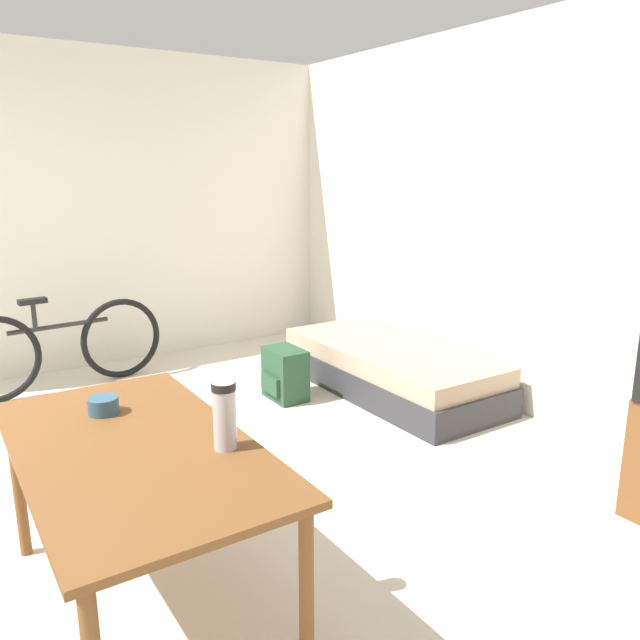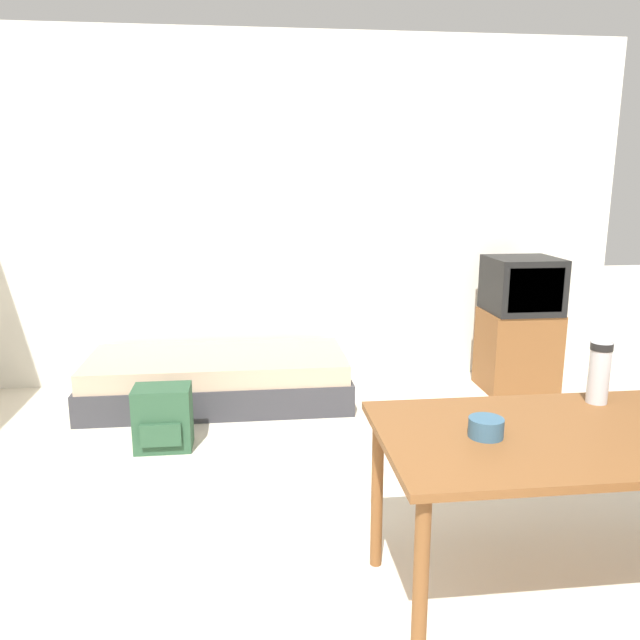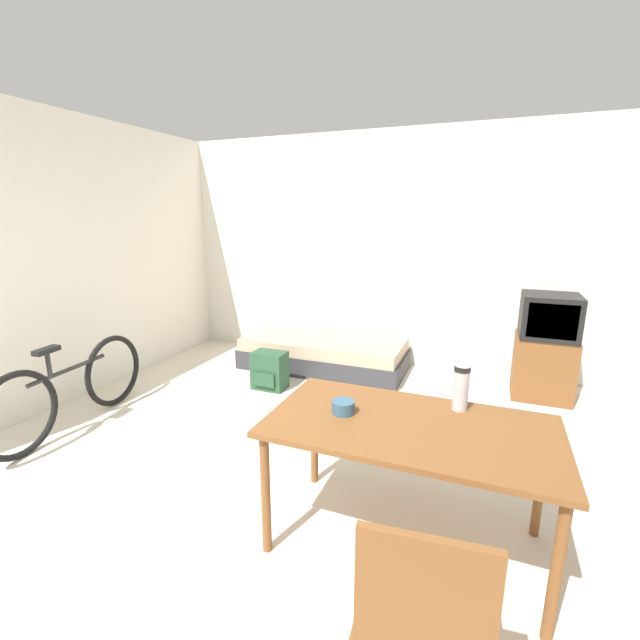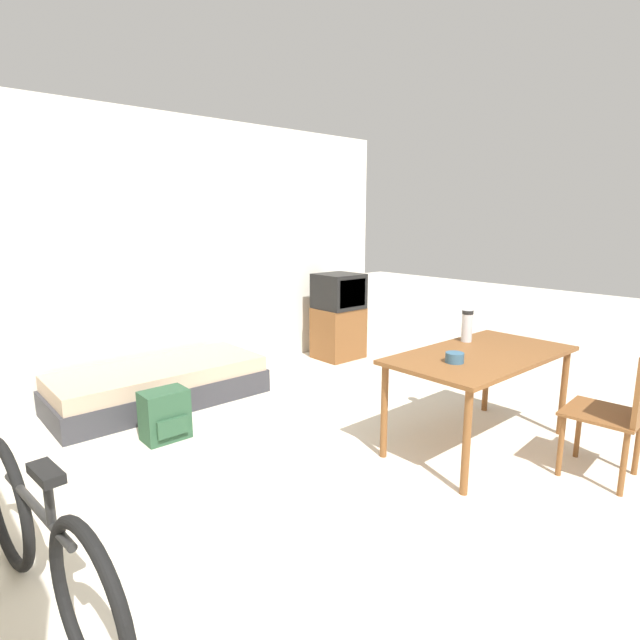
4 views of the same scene
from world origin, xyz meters
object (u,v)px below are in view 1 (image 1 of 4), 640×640
Objects in this scene: daybed at (390,369)px; thermos_flask at (224,412)px; bicycle at (61,347)px; backpack at (285,374)px; dining_table at (134,462)px; mate_bowl at (103,405)px.

thermos_flask is at bearing -52.48° from daybed.
bicycle is 4.16× the size of backpack.
mate_bowl reaches higher than dining_table.
backpack is at bearing 136.43° from dining_table.
dining_table is at bearing 1.74° from mate_bowl.
backpack is (-0.30, -0.78, 0.02)m from daybed.
thermos_flask reaches higher than daybed.
bicycle is (-1.44, -2.14, 0.17)m from daybed.
mate_bowl is at bearing -50.45° from backpack.
mate_bowl is at bearing -66.29° from daybed.
backpack is at bearing 129.55° from mate_bowl.
bicycle reaches higher than dining_table.
dining_table is 0.90× the size of bicycle.
dining_table is 3.75× the size of backpack.
mate_bowl reaches higher than daybed.
daybed is 0.84m from backpack.
mate_bowl reaches higher than bicycle.
daybed is at bearing 113.71° from mate_bowl.
thermos_flask is (3.09, -0.01, 0.51)m from bicycle.
daybed is 1.29× the size of dining_table.
bicycle is (-2.87, 0.28, -0.30)m from dining_table.
thermos_flask is at bearing 25.95° from mate_bowl.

